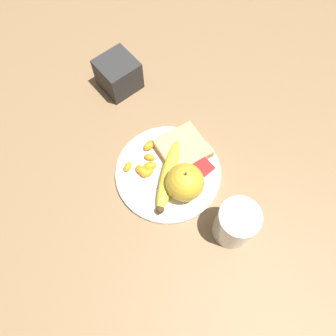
# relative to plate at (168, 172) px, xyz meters

# --- Properties ---
(ground_plane) EXTENTS (3.00, 3.00, 0.00)m
(ground_plane) POSITION_rel_plate_xyz_m (0.00, 0.00, -0.01)
(ground_plane) COLOR olive
(plate) EXTENTS (0.24, 0.24, 0.01)m
(plate) POSITION_rel_plate_xyz_m (0.00, 0.00, 0.00)
(plate) COLOR white
(plate) RESTS_ON ground_plane
(juice_glass) EXTENTS (0.08, 0.08, 0.10)m
(juice_glass) POSITION_rel_plate_xyz_m (0.02, -0.18, 0.04)
(juice_glass) COLOR silver
(juice_glass) RESTS_ON ground_plane
(apple) EXTENTS (0.08, 0.08, 0.09)m
(apple) POSITION_rel_plate_xyz_m (0.00, -0.05, 0.04)
(apple) COLOR gold
(apple) RESTS_ON plate
(banana) EXTENTS (0.16, 0.13, 0.03)m
(banana) POSITION_rel_plate_xyz_m (-0.01, -0.01, 0.02)
(banana) COLOR yellow
(banana) RESTS_ON plate
(bread_slice) EXTENTS (0.12, 0.11, 0.02)m
(bread_slice) POSITION_rel_plate_xyz_m (0.06, 0.02, 0.02)
(bread_slice) COLOR olive
(bread_slice) RESTS_ON plate
(fork) EXTENTS (0.17, 0.04, 0.00)m
(fork) POSITION_rel_plate_xyz_m (-0.01, -0.01, 0.01)
(fork) COLOR #B2B2B7
(fork) RESTS_ON plate
(jam_packet) EXTENTS (0.05, 0.04, 0.02)m
(jam_packet) POSITION_rel_plate_xyz_m (0.06, -0.05, 0.01)
(jam_packet) COLOR white
(jam_packet) RESTS_ON plate
(orange_segment_0) EXTENTS (0.03, 0.04, 0.02)m
(orange_segment_0) POSITION_rel_plate_xyz_m (-0.05, 0.04, 0.01)
(orange_segment_0) COLOR orange
(orange_segment_0) RESTS_ON plate
(orange_segment_1) EXTENTS (0.03, 0.03, 0.02)m
(orange_segment_1) POSITION_rel_plate_xyz_m (-0.02, 0.03, 0.01)
(orange_segment_1) COLOR orange
(orange_segment_1) RESTS_ON plate
(orange_segment_2) EXTENTS (0.03, 0.02, 0.02)m
(orange_segment_2) POSITION_rel_plate_xyz_m (-0.04, 0.02, 0.01)
(orange_segment_2) COLOR orange
(orange_segment_2) RESTS_ON plate
(orange_segment_3) EXTENTS (0.03, 0.02, 0.02)m
(orange_segment_3) POSITION_rel_plate_xyz_m (0.01, 0.08, 0.01)
(orange_segment_3) COLOR orange
(orange_segment_3) RESTS_ON plate
(orange_segment_4) EXTENTS (0.03, 0.03, 0.01)m
(orange_segment_4) POSITION_rel_plate_xyz_m (-0.01, 0.05, 0.01)
(orange_segment_4) COLOR orange
(orange_segment_4) RESTS_ON plate
(orange_segment_5) EXTENTS (0.03, 0.02, 0.01)m
(orange_segment_5) POSITION_rel_plate_xyz_m (-0.06, 0.06, 0.01)
(orange_segment_5) COLOR orange
(orange_segment_5) RESTS_ON plate
(condiment_caddy) EXTENTS (0.09, 0.09, 0.08)m
(condiment_caddy) POSITION_rel_plate_xyz_m (0.07, 0.27, 0.03)
(condiment_caddy) COLOR #2D2D2D
(condiment_caddy) RESTS_ON ground_plane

